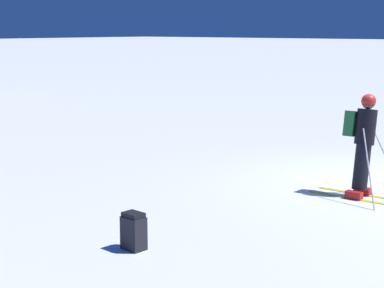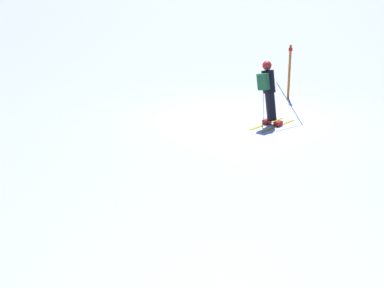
# 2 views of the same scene
# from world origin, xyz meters

# --- Properties ---
(ground_plane) EXTENTS (300.00, 300.00, 0.00)m
(ground_plane) POSITION_xyz_m (0.00, 0.00, 0.00)
(ground_plane) COLOR white
(skier) EXTENTS (1.29, 1.67, 1.79)m
(skier) POSITION_xyz_m (-0.85, 0.03, 0.99)
(skier) COLOR yellow
(skier) RESTS_ON ground
(spare_backpack) EXTENTS (0.24, 0.31, 0.50)m
(spare_backpack) POSITION_xyz_m (-5.37, 1.10, 0.24)
(spare_backpack) COLOR black
(spare_backpack) RESTS_ON ground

